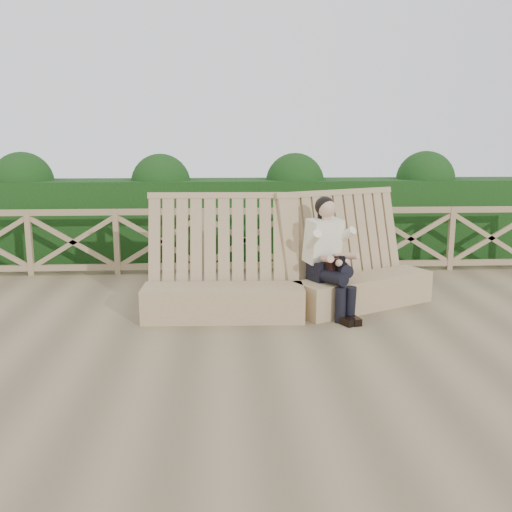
{
  "coord_description": "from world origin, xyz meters",
  "views": [
    {
      "loc": [
        -0.38,
        -6.0,
        2.18
      ],
      "look_at": [
        0.01,
        0.4,
        0.9
      ],
      "focal_mm": 40.0,
      "sensor_mm": 36.0,
      "label": 1
    }
  ],
  "objects": [
    {
      "name": "woman",
      "position": [
        0.98,
        1.07,
        0.79
      ],
      "size": [
        0.67,
        1.01,
        1.51
      ],
      "rotation": [
        0.0,
        0.0,
        0.45
      ],
      "color": "black",
      "rests_on": "ground"
    },
    {
      "name": "ground",
      "position": [
        0.0,
        0.0,
        0.0
      ],
      "size": [
        60.0,
        60.0,
        0.0
      ],
      "primitive_type": "plane",
      "color": "brown",
      "rests_on": "ground"
    },
    {
      "name": "guardrail",
      "position": [
        0.0,
        3.5,
        0.55
      ],
      "size": [
        10.1,
        0.09,
        1.1
      ],
      "color": "#8D7252",
      "rests_on": "ground"
    },
    {
      "name": "bench",
      "position": [
        0.55,
        1.17,
        0.39
      ],
      "size": [
        3.9,
        1.6,
        1.56
      ],
      "rotation": [
        0.0,
        0.0,
        0.21
      ],
      "color": "#957855",
      "rests_on": "ground"
    },
    {
      "name": "hedge",
      "position": [
        0.0,
        4.7,
        0.75
      ],
      "size": [
        12.0,
        1.2,
        1.5
      ],
      "primitive_type": "cube",
      "color": "black",
      "rests_on": "ground"
    }
  ]
}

